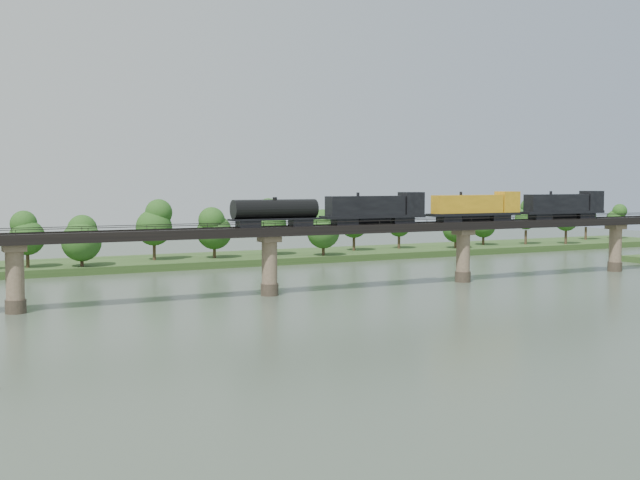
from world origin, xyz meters
name	(u,v)px	position (x,y,z in m)	size (l,w,h in m)	color
ground	(359,323)	(0.00, 0.00, 0.00)	(400.00, 400.00, 0.00)	#374536
far_bank	(173,262)	(0.00, 85.00, 0.80)	(300.00, 24.00, 1.60)	#29451B
bridge	(269,263)	(0.00, 30.00, 5.46)	(236.00, 30.00, 11.50)	#473A2D
bridge_superstructure	(269,225)	(0.00, 30.00, 11.79)	(220.00, 4.90, 0.75)	black
far_treeline	(142,229)	(-8.21, 80.52, 8.83)	(289.06, 17.54, 13.60)	#382619
freight_train	(443,208)	(35.24, 30.00, 14.19)	(81.88, 3.19, 5.64)	black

